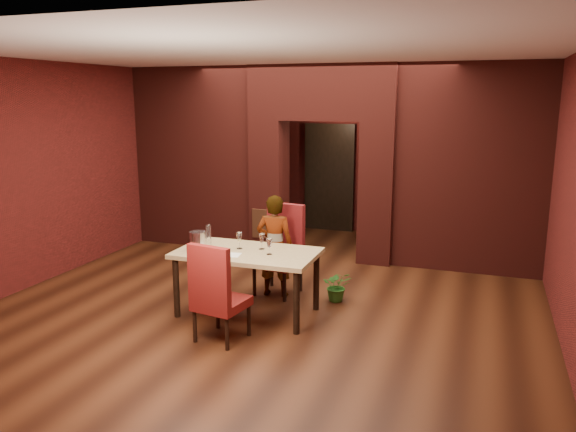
{
  "coord_description": "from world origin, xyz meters",
  "views": [
    {
      "loc": [
        2.6,
        -6.98,
        2.69
      ],
      "look_at": [
        0.11,
        0.0,
        1.11
      ],
      "focal_mm": 35.0,
      "sensor_mm": 36.0,
      "label": 1
    }
  ],
  "objects_px": {
    "chair_far": "(278,250)",
    "water_bottle": "(209,235)",
    "wine_bucket": "(198,241)",
    "dining_table": "(247,282)",
    "wine_glass_c": "(269,247)",
    "potted_plant": "(337,286)",
    "wine_glass_b": "(262,242)",
    "wine_glass_a": "(239,241)",
    "chair_near": "(221,291)",
    "person_seated": "(275,246)"
  },
  "relations": [
    {
      "from": "dining_table",
      "to": "chair_near",
      "type": "distance_m",
      "value": 0.82
    },
    {
      "from": "wine_bucket",
      "to": "wine_glass_c",
      "type": "bearing_deg",
      "value": 9.45
    },
    {
      "from": "dining_table",
      "to": "water_bottle",
      "type": "relative_size",
      "value": 6.09
    },
    {
      "from": "dining_table",
      "to": "person_seated",
      "type": "relative_size",
      "value": 1.24
    },
    {
      "from": "chair_far",
      "to": "potted_plant",
      "type": "bearing_deg",
      "value": 8.13
    },
    {
      "from": "water_bottle",
      "to": "wine_glass_b",
      "type": "bearing_deg",
      "value": 6.17
    },
    {
      "from": "chair_near",
      "to": "wine_bucket",
      "type": "xyz_separation_m",
      "value": [
        -0.61,
        0.61,
        0.37
      ]
    },
    {
      "from": "chair_far",
      "to": "wine_glass_b",
      "type": "bearing_deg",
      "value": -77.72
    },
    {
      "from": "wine_glass_a",
      "to": "wine_bucket",
      "type": "height_order",
      "value": "wine_bucket"
    },
    {
      "from": "wine_glass_b",
      "to": "person_seated",
      "type": "bearing_deg",
      "value": 95.38
    },
    {
      "from": "water_bottle",
      "to": "potted_plant",
      "type": "relative_size",
      "value": 0.68
    },
    {
      "from": "chair_near",
      "to": "wine_glass_a",
      "type": "xyz_separation_m",
      "value": [
        -0.17,
        0.87,
        0.35
      ]
    },
    {
      "from": "chair_far",
      "to": "wine_glass_b",
      "type": "height_order",
      "value": "chair_far"
    },
    {
      "from": "dining_table",
      "to": "person_seated",
      "type": "xyz_separation_m",
      "value": [
        0.09,
        0.74,
        0.29
      ]
    },
    {
      "from": "person_seated",
      "to": "potted_plant",
      "type": "relative_size",
      "value": 3.33
    },
    {
      "from": "chair_near",
      "to": "wine_glass_a",
      "type": "relative_size",
      "value": 5.51
    },
    {
      "from": "wine_glass_c",
      "to": "potted_plant",
      "type": "height_order",
      "value": "wine_glass_c"
    },
    {
      "from": "person_seated",
      "to": "dining_table",
      "type": "bearing_deg",
      "value": 78.16
    },
    {
      "from": "person_seated",
      "to": "potted_plant",
      "type": "bearing_deg",
      "value": 178.86
    },
    {
      "from": "chair_near",
      "to": "wine_glass_a",
      "type": "bearing_deg",
      "value": -69.82
    },
    {
      "from": "dining_table",
      "to": "chair_far",
      "type": "height_order",
      "value": "chair_far"
    },
    {
      "from": "wine_bucket",
      "to": "dining_table",
      "type": "bearing_deg",
      "value": 19.16
    },
    {
      "from": "wine_glass_b",
      "to": "dining_table",
      "type": "bearing_deg",
      "value": -135.57
    },
    {
      "from": "wine_glass_a",
      "to": "potted_plant",
      "type": "bearing_deg",
      "value": 33.94
    },
    {
      "from": "wine_glass_c",
      "to": "water_bottle",
      "type": "bearing_deg",
      "value": 172.6
    },
    {
      "from": "dining_table",
      "to": "wine_glass_b",
      "type": "xyz_separation_m",
      "value": [
        0.14,
        0.14,
        0.51
      ]
    },
    {
      "from": "chair_far",
      "to": "wine_glass_a",
      "type": "height_order",
      "value": "chair_far"
    },
    {
      "from": "wine_glass_c",
      "to": "wine_bucket",
      "type": "height_order",
      "value": "wine_bucket"
    },
    {
      "from": "chair_near",
      "to": "potted_plant",
      "type": "bearing_deg",
      "value": -110.6
    },
    {
      "from": "water_bottle",
      "to": "potted_plant",
      "type": "bearing_deg",
      "value": 25.91
    },
    {
      "from": "chair_near",
      "to": "dining_table",
      "type": "bearing_deg",
      "value": -78.13
    },
    {
      "from": "chair_far",
      "to": "person_seated",
      "type": "bearing_deg",
      "value": -93.25
    },
    {
      "from": "chair_far",
      "to": "wine_glass_a",
      "type": "bearing_deg",
      "value": -98.74
    },
    {
      "from": "chair_far",
      "to": "dining_table",
      "type": "bearing_deg",
      "value": -88.38
    },
    {
      "from": "wine_glass_b",
      "to": "water_bottle",
      "type": "distance_m",
      "value": 0.71
    },
    {
      "from": "wine_glass_a",
      "to": "water_bottle",
      "type": "height_order",
      "value": "water_bottle"
    },
    {
      "from": "chair_near",
      "to": "wine_glass_c",
      "type": "bearing_deg",
      "value": -101.08
    },
    {
      "from": "chair_far",
      "to": "water_bottle",
      "type": "distance_m",
      "value": 1.05
    },
    {
      "from": "dining_table",
      "to": "wine_glass_c",
      "type": "xyz_separation_m",
      "value": [
        0.32,
        -0.05,
        0.51
      ]
    },
    {
      "from": "person_seated",
      "to": "wine_bucket",
      "type": "height_order",
      "value": "person_seated"
    },
    {
      "from": "chair_near",
      "to": "wine_glass_c",
      "type": "height_order",
      "value": "chair_near"
    },
    {
      "from": "chair_far",
      "to": "wine_glass_c",
      "type": "relative_size",
      "value": 6.3
    },
    {
      "from": "person_seated",
      "to": "wine_glass_a",
      "type": "height_order",
      "value": "person_seated"
    },
    {
      "from": "wine_glass_b",
      "to": "potted_plant",
      "type": "xyz_separation_m",
      "value": [
        0.81,
        0.66,
        -0.7
      ]
    },
    {
      "from": "person_seated",
      "to": "potted_plant",
      "type": "distance_m",
      "value": 1.0
    },
    {
      "from": "person_seated",
      "to": "water_bottle",
      "type": "xyz_separation_m",
      "value": [
        -0.65,
        -0.67,
        0.26
      ]
    },
    {
      "from": "dining_table",
      "to": "wine_glass_a",
      "type": "height_order",
      "value": "wine_glass_a"
    },
    {
      "from": "chair_near",
      "to": "wine_bucket",
      "type": "distance_m",
      "value": 0.94
    },
    {
      "from": "potted_plant",
      "to": "wine_glass_c",
      "type": "bearing_deg",
      "value": -126.88
    },
    {
      "from": "chair_far",
      "to": "person_seated",
      "type": "distance_m",
      "value": 0.11
    }
  ]
}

